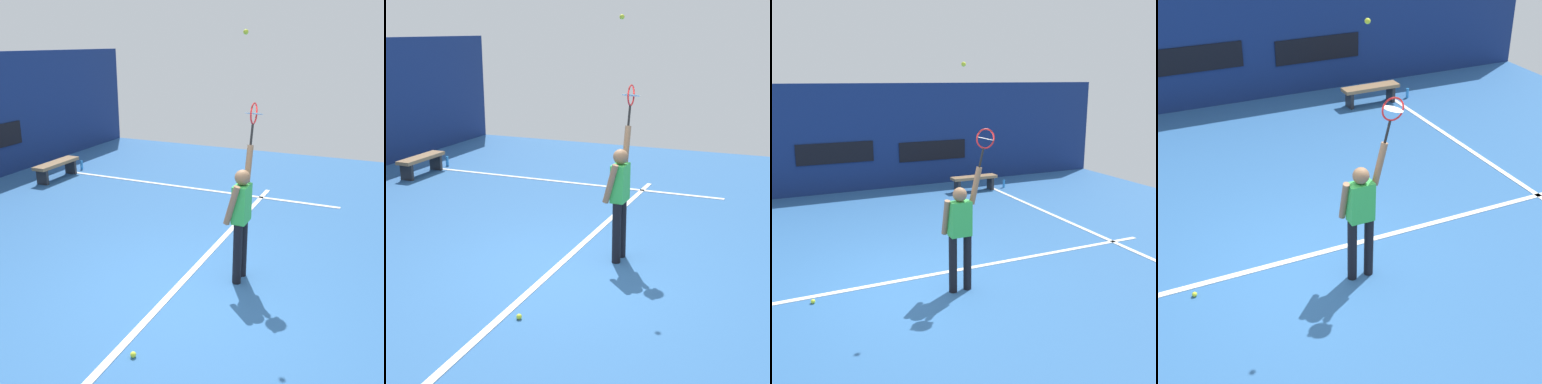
# 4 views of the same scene
# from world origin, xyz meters

# --- Properties ---
(ground_plane) EXTENTS (18.00, 18.00, 0.00)m
(ground_plane) POSITION_xyz_m (0.00, 0.00, 0.00)
(ground_plane) COLOR #2D609E
(court_baseline) EXTENTS (10.00, 0.10, 0.01)m
(court_baseline) POSITION_xyz_m (0.00, 0.24, 0.01)
(court_baseline) COLOR white
(court_baseline) RESTS_ON ground_plane
(court_sideline) EXTENTS (0.10, 7.00, 0.01)m
(court_sideline) POSITION_xyz_m (4.41, 2.00, 0.01)
(court_sideline) COLOR white
(court_sideline) RESTS_ON ground_plane
(tennis_player) EXTENTS (0.62, 0.31, 1.99)m
(tennis_player) POSITION_xyz_m (0.61, -0.49, 1.01)
(tennis_player) COLOR black
(tennis_player) RESTS_ON ground_plane
(tennis_racket) EXTENTS (0.38, 0.27, 0.63)m
(tennis_racket) POSITION_xyz_m (1.03, -0.50, 2.38)
(tennis_racket) COLOR black
(tennis_ball) EXTENTS (0.07, 0.07, 0.07)m
(tennis_ball) POSITION_xyz_m (0.70, -0.45, 3.50)
(tennis_ball) COLOR #CCE033
(court_bench) EXTENTS (1.40, 0.36, 0.45)m
(court_bench) POSITION_xyz_m (3.76, 5.47, 0.34)
(court_bench) COLOR olive
(court_bench) RESTS_ON ground_plane
(water_bottle) EXTENTS (0.07, 0.07, 0.24)m
(water_bottle) POSITION_xyz_m (4.78, 5.47, 0.12)
(water_bottle) COLOR #338CD8
(water_bottle) RESTS_ON ground_plane
(spare_ball) EXTENTS (0.07, 0.07, 0.07)m
(spare_ball) POSITION_xyz_m (-1.59, 0.02, 0.03)
(spare_ball) COLOR #CCE033
(spare_ball) RESTS_ON ground_plane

